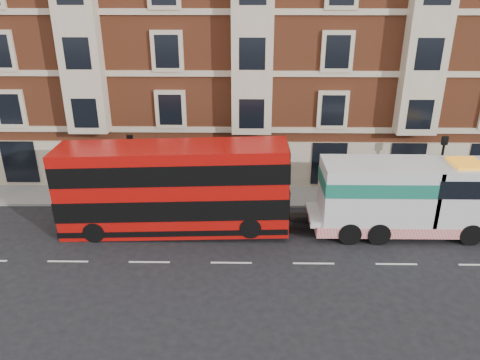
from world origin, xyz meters
name	(u,v)px	position (x,y,z in m)	size (l,w,h in m)	color
ground	(231,263)	(0.00, 0.00, 0.00)	(120.00, 120.00, 0.00)	black
sidewalk	(235,196)	(0.00, 7.50, 0.07)	(90.00, 3.00, 0.15)	slate
victorian_terrace	(244,21)	(0.50, 15.00, 10.07)	(45.00, 12.00, 20.40)	brown
lamp_post_west	(132,165)	(-6.00, 6.20, 2.68)	(0.35, 0.15, 4.35)	black
lamp_post_east	(440,166)	(12.00, 6.20, 2.68)	(0.35, 0.15, 4.35)	black
double_decker_bus	(173,187)	(-3.14, 3.17, 2.58)	(12.05, 2.77, 4.88)	#AE0C09
tow_truck	(402,197)	(8.92, 3.17, 2.13)	(9.65, 2.85, 4.02)	silver
pedestrian	(92,180)	(-9.02, 7.68, 1.02)	(0.63, 0.42, 1.74)	#1A2234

